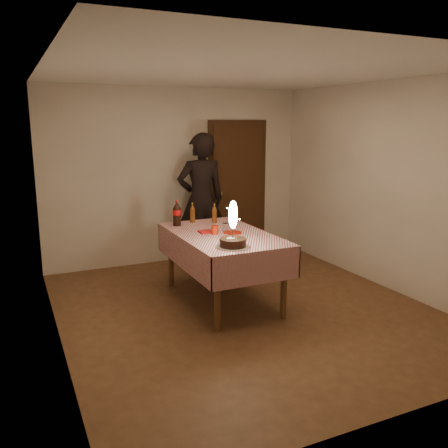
{
  "coord_description": "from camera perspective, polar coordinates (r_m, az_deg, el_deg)",
  "views": [
    {
      "loc": [
        -2.35,
        -4.51,
        2.1
      ],
      "look_at": [
        -0.12,
        0.3,
        0.95
      ],
      "focal_mm": 38.0,
      "sensor_mm": 36.0,
      "label": 1
    }
  ],
  "objects": [
    {
      "name": "amber_bottle_right",
      "position": [
        6.04,
        -1.17,
        1.22
      ],
      "size": [
        0.06,
        0.06,
        0.26
      ],
      "color": "#613310",
      "rests_on": "dining_table"
    },
    {
      "name": "ground",
      "position": [
        5.5,
        2.53,
        -10.21
      ],
      "size": [
        4.0,
        4.5,
        0.01
      ],
      "primitive_type": "cube",
      "color": "brown",
      "rests_on": "ground"
    },
    {
      "name": "birthday_cake",
      "position": [
        4.89,
        1.08,
        -1.42
      ],
      "size": [
        0.35,
        0.35,
        0.48
      ],
      "color": "white",
      "rests_on": "dining_table"
    },
    {
      "name": "napkin_stack",
      "position": [
        5.54,
        -2.23,
        -0.94
      ],
      "size": [
        0.15,
        0.15,
        0.02
      ],
      "primitive_type": "cube",
      "color": "#AF1415",
      "rests_on": "dining_table"
    },
    {
      "name": "red_plate",
      "position": [
        5.52,
        1.02,
        -1.04
      ],
      "size": [
        0.22,
        0.22,
        0.01
      ],
      "primitive_type": "cylinder",
      "color": "#B51D0C",
      "rests_on": "dining_table"
    },
    {
      "name": "cola_bottle",
      "position": [
        5.91,
        -5.69,
        1.25
      ],
      "size": [
        0.1,
        0.1,
        0.32
      ],
      "color": "black",
      "rests_on": "dining_table"
    },
    {
      "name": "room_shell",
      "position": [
        5.19,
        2.65,
        7.3
      ],
      "size": [
        4.04,
        4.54,
        2.62
      ],
      "color": "silver",
      "rests_on": "ground"
    },
    {
      "name": "dining_table",
      "position": [
        5.52,
        -0.22,
        -2.25
      ],
      "size": [
        1.02,
        1.72,
        0.83
      ],
      "color": "brown",
      "rests_on": "ground"
    },
    {
      "name": "clear_cup",
      "position": [
        5.63,
        0.15,
        -0.35
      ],
      "size": [
        0.07,
        0.07,
        0.09
      ],
      "primitive_type": "cylinder",
      "color": "white",
      "rests_on": "dining_table"
    },
    {
      "name": "red_cup",
      "position": [
        5.46,
        -1.1,
        -0.7
      ],
      "size": [
        0.08,
        0.08,
        0.1
      ],
      "primitive_type": "cylinder",
      "color": "red",
      "rests_on": "dining_table"
    },
    {
      "name": "photographer",
      "position": [
        6.95,
        -2.77,
        2.91
      ],
      "size": [
        0.74,
        0.52,
        1.95
      ],
      "color": "black",
      "rests_on": "ground"
    },
    {
      "name": "amber_bottle_left",
      "position": [
        6.09,
        -3.81,
        1.29
      ],
      "size": [
        0.06,
        0.06,
        0.26
      ],
      "color": "#613310",
      "rests_on": "dining_table"
    }
  ]
}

